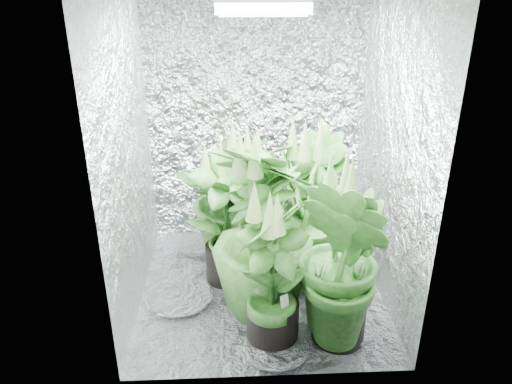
{
  "coord_description": "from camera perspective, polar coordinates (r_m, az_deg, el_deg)",
  "views": [
    {
      "loc": [
        -0.17,
        -2.83,
        2.04
      ],
      "look_at": [
        -0.03,
        0.0,
        0.73
      ],
      "focal_mm": 35.0,
      "sensor_mm": 36.0,
      "label": 1
    }
  ],
  "objects": [
    {
      "name": "grow_lamp",
      "position": [
        2.84,
        0.71,
        20.56
      ],
      "size": [
        0.5,
        0.3,
        0.22
      ],
      "color": "gray",
      "rests_on": "ceiling"
    },
    {
      "name": "plant_g",
      "position": [
        2.83,
        9.98,
        -7.94
      ],
      "size": [
        0.74,
        0.74,
        1.14
      ],
      "rotation": [
        0.0,
        0.0,
        5.09
      ],
      "color": "black",
      "rests_on": "ground"
    },
    {
      "name": "plant_e",
      "position": [
        3.59,
        4.5,
        -2.36
      ],
      "size": [
        0.73,
        0.73,
        0.85
      ],
      "rotation": [
        0.0,
        0.0,
        3.08
      ],
      "color": "black",
      "rests_on": "ground"
    },
    {
      "name": "plant_b",
      "position": [
        3.36,
        -3.45,
        -3.35
      ],
      "size": [
        0.64,
        0.64,
        1.01
      ],
      "rotation": [
        0.0,
        0.0,
        0.48
      ],
      "color": "black",
      "rests_on": "ground"
    },
    {
      "name": "circulation_fan",
      "position": [
        3.96,
        8.74,
        -3.84
      ],
      "size": [
        0.18,
        0.31,
        0.36
      ],
      "rotation": [
        0.0,
        0.0,
        -0.29
      ],
      "color": "black",
      "rests_on": "ground"
    },
    {
      "name": "plant_label",
      "position": [
        2.87,
        3.31,
        -12.42
      ],
      "size": [
        0.06,
        0.05,
        0.08
      ],
      "primitive_type": "cube",
      "rotation": [
        -0.21,
        0.0,
        0.55
      ],
      "color": "white",
      "rests_on": "plant_f"
    },
    {
      "name": "walls",
      "position": [
        3.02,
        0.63,
        4.71
      ],
      "size": [
        1.62,
        1.62,
        2.0
      ],
      "color": "white",
      "rests_on": "ground"
    },
    {
      "name": "plant_f",
      "position": [
        2.8,
        1.98,
        -9.44
      ],
      "size": [
        0.69,
        0.69,
        1.03
      ],
      "rotation": [
        0.0,
        0.0,
        3.99
      ],
      "color": "black",
      "rests_on": "ground"
    },
    {
      "name": "plant_d",
      "position": [
        2.98,
        0.86,
        -4.81
      ],
      "size": [
        0.86,
        0.86,
        1.22
      ],
      "rotation": [
        0.0,
        0.0,
        2.59
      ],
      "color": "black",
      "rests_on": "ground"
    },
    {
      "name": "plant_a",
      "position": [
        3.63,
        -2.19,
        -0.32
      ],
      "size": [
        0.93,
        0.93,
        1.04
      ],
      "rotation": [
        0.0,
        0.0,
        0.09
      ],
      "color": "black",
      "rests_on": "ground"
    },
    {
      "name": "plant_c",
      "position": [
        3.34,
        5.85,
        -2.22
      ],
      "size": [
        0.6,
        0.6,
        1.13
      ],
      "rotation": [
        0.0,
        0.0,
        1.51
      ],
      "color": "black",
      "rests_on": "ground"
    },
    {
      "name": "ground",
      "position": [
        3.49,
        0.55,
        -10.91
      ],
      "size": [
        1.6,
        1.6,
        0.0
      ],
      "primitive_type": "plane",
      "color": "white",
      "rests_on": "ground"
    }
  ]
}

